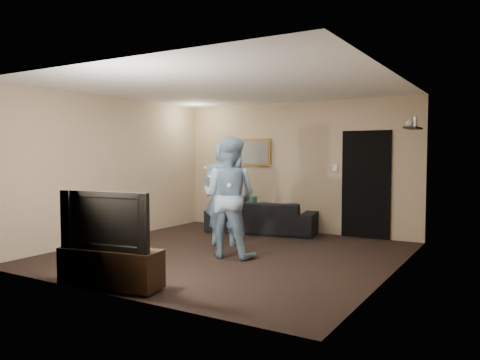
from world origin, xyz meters
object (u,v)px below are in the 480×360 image
Objects in this scene: television at (110,220)px; wii_player_right at (229,197)px; tv_console at (111,267)px; wii_player_left at (223,194)px; sofa at (262,217)px.

wii_player_right reaches higher than television.
tv_console is 1.05× the size of television.
sofa is at bearing 90.34° from wii_player_left.
sofa reaches higher than tv_console.
wii_player_right is (0.29, 2.15, 0.67)m from tv_console.
wii_player_left reaches higher than sofa.
wii_player_right is (0.57, -0.70, 0.04)m from wii_player_left.
tv_console is at bearing -97.63° from wii_player_right.
television is 0.67× the size of wii_player_left.
sofa is at bearing 83.68° from tv_console.
tv_console is at bearing 82.57° from sofa.
television is (0.30, -4.29, 0.50)m from sofa.
wii_player_left is 0.95× the size of wii_player_right.
tv_console is (0.30, -4.29, -0.07)m from sofa.
wii_player_left is 0.90m from wii_player_right.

